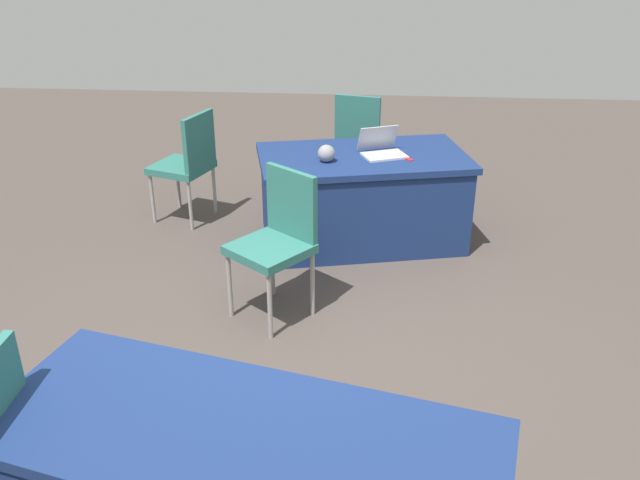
# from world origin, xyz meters

# --- Properties ---
(ground_plane) EXTENTS (14.40, 14.40, 0.00)m
(ground_plane) POSITION_xyz_m (0.00, 0.00, 0.00)
(ground_plane) COLOR #4C423D
(table_foreground) EXTENTS (1.76, 1.24, 0.72)m
(table_foreground) POSITION_xyz_m (-0.29, -2.19, 0.36)
(table_foreground) COLOR navy
(table_foreground) RESTS_ON ground
(chair_near_front) EXTENTS (0.53, 0.53, 0.94)m
(chair_near_front) POSITION_xyz_m (-0.24, -3.31, 0.54)
(chair_near_front) COLOR #9E9993
(chair_near_front) RESTS_ON ground
(chair_tucked_right) EXTENTS (0.62, 0.62, 0.96)m
(chair_tucked_right) POSITION_xyz_m (0.22, -1.04, 0.56)
(chair_tucked_right) COLOR #9E9993
(chair_tucked_right) RESTS_ON ground
(chair_aisle) EXTENTS (0.56, 0.56, 0.95)m
(chair_aisle) POSITION_xyz_m (1.18, -2.48, 0.54)
(chair_aisle) COLOR #9E9993
(chair_aisle) RESTS_ON ground
(laptop_silver) EXTENTS (0.41, 0.39, 0.21)m
(laptop_silver) POSITION_xyz_m (-0.44, -2.21, 0.76)
(laptop_silver) COLOR silver
(laptop_silver) RESTS_ON table_foreground
(yarn_ball) EXTENTS (0.13, 0.13, 0.13)m
(yarn_ball) POSITION_xyz_m (-0.02, -2.01, 0.79)
(yarn_ball) COLOR gray
(yarn_ball) RESTS_ON table_foreground
(scissors_red) EXTENTS (0.12, 0.17, 0.01)m
(scissors_red) POSITION_xyz_m (-0.61, -2.15, 0.73)
(scissors_red) COLOR red
(scissors_red) RESTS_ON table_foreground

